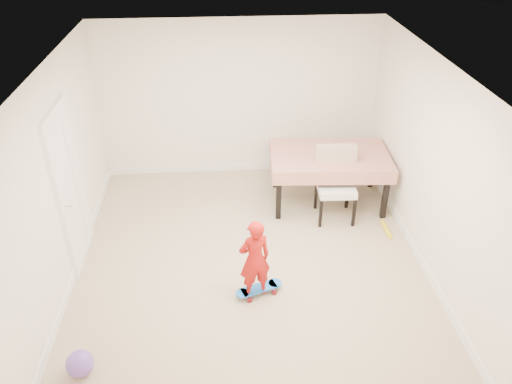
{
  "coord_description": "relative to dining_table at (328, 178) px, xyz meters",
  "views": [
    {
      "loc": [
        -0.31,
        -5.15,
        4.27
      ],
      "look_at": [
        0.1,
        0.2,
        0.95
      ],
      "focal_mm": 35.0,
      "sensor_mm": 36.0,
      "label": 1
    }
  ],
  "objects": [
    {
      "name": "ground",
      "position": [
        -1.3,
        -1.38,
        -0.42
      ],
      "size": [
        5.0,
        5.0,
        0.0
      ],
      "primitive_type": "plane",
      "color": "tan",
      "rests_on": "ground"
    },
    {
      "name": "wall_back",
      "position": [
        -1.3,
        1.1,
        0.88
      ],
      "size": [
        4.5,
        0.04,
        2.6
      ],
      "primitive_type": "cube",
      "color": "white",
      "rests_on": "ground"
    },
    {
      "name": "dining_chair",
      "position": [
        0.02,
        -0.44,
        0.12
      ],
      "size": [
        0.61,
        0.69,
        1.08
      ],
      "primitive_type": null,
      "rotation": [
        0.0,
        0.0,
        -0.03
      ],
      "color": "silver",
      "rests_on": "ground"
    },
    {
      "name": "balloon",
      "position": [
        -3.13,
        -3.03,
        -0.28
      ],
      "size": [
        0.28,
        0.28,
        0.28
      ],
      "primitive_type": "sphere",
      "color": "#744EBB",
      "rests_on": "ground"
    },
    {
      "name": "baseboard_back",
      "position": [
        -1.3,
        1.11,
        -0.36
      ],
      "size": [
        4.5,
        0.02,
        0.12
      ],
      "primitive_type": "cube",
      "color": "white",
      "rests_on": "ground"
    },
    {
      "name": "child",
      "position": [
        -1.28,
        -2.03,
        0.11
      ],
      "size": [
        0.44,
        0.35,
        1.06
      ],
      "primitive_type": "imported",
      "rotation": [
        0.0,
        0.0,
        3.43
      ],
      "color": "red",
      "rests_on": "ground"
    },
    {
      "name": "door",
      "position": [
        -3.53,
        -1.08,
        0.61
      ],
      "size": [
        0.11,
        0.94,
        2.11
      ],
      "primitive_type": "cube",
      "color": "white",
      "rests_on": "ground"
    },
    {
      "name": "foam_toy",
      "position": [
        0.71,
        -0.85,
        -0.39
      ],
      "size": [
        0.07,
        0.4,
        0.06
      ],
      "primitive_type": "cylinder",
      "rotation": [
        1.57,
        0.0,
        0.01
      ],
      "color": "yellow",
      "rests_on": "ground"
    },
    {
      "name": "skateboard",
      "position": [
        -1.23,
        -2.0,
        -0.37
      ],
      "size": [
        0.64,
        0.41,
        0.09
      ],
      "primitive_type": null,
      "rotation": [
        0.0,
        0.0,
        0.35
      ],
      "color": "blue",
      "rests_on": "ground"
    },
    {
      "name": "baseboard_right",
      "position": [
        0.94,
        -1.38,
        -0.36
      ],
      "size": [
        0.02,
        5.0,
        0.12
      ],
      "primitive_type": "cube",
      "color": "white",
      "rests_on": "ground"
    },
    {
      "name": "baseboard_left",
      "position": [
        -3.54,
        -1.38,
        -0.36
      ],
      "size": [
        0.02,
        5.0,
        0.12
      ],
      "primitive_type": "cube",
      "color": "white",
      "rests_on": "ground"
    },
    {
      "name": "ceiling",
      "position": [
        -1.3,
        -1.38,
        2.16
      ],
      "size": [
        4.5,
        5.0,
        0.04
      ],
      "primitive_type": "cube",
      "color": "silver",
      "rests_on": "wall_back"
    },
    {
      "name": "wall_right",
      "position": [
        0.93,
        -1.38,
        0.88
      ],
      "size": [
        0.04,
        5.0,
        2.6
      ],
      "primitive_type": "cube",
      "color": "white",
      "rests_on": "ground"
    },
    {
      "name": "wall_front",
      "position": [
        -1.3,
        -3.86,
        0.88
      ],
      "size": [
        4.5,
        0.04,
        2.6
      ],
      "primitive_type": "cube",
      "color": "white",
      "rests_on": "ground"
    },
    {
      "name": "dining_table",
      "position": [
        0.0,
        0.0,
        0.0
      ],
      "size": [
        1.83,
        1.22,
        0.83
      ],
      "primitive_type": null,
      "rotation": [
        0.0,
        0.0,
        -0.06
      ],
      "color": "red",
      "rests_on": "ground"
    },
    {
      "name": "wall_left",
      "position": [
        -3.53,
        -1.38,
        0.88
      ],
      "size": [
        0.04,
        5.0,
        2.6
      ],
      "primitive_type": "cube",
      "color": "white",
      "rests_on": "ground"
    }
  ]
}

